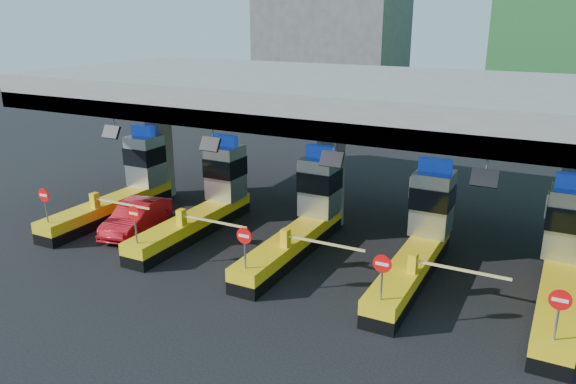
% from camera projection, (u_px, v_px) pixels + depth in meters
% --- Properties ---
extents(ground, '(120.00, 120.00, 0.00)m').
position_uv_depth(ground, '(302.00, 248.00, 24.11)').
color(ground, black).
rests_on(ground, ground).
extents(toll_canopy, '(28.00, 12.09, 7.00)m').
position_uv_depth(toll_canopy, '(331.00, 97.00, 24.68)').
color(toll_canopy, slate).
rests_on(toll_canopy, ground).
extents(toll_lane_far_left, '(4.43, 8.00, 4.16)m').
position_uv_depth(toll_lane_far_left, '(126.00, 184.00, 28.29)').
color(toll_lane_far_left, black).
rests_on(toll_lane_far_left, ground).
extents(toll_lane_left, '(4.43, 8.00, 4.16)m').
position_uv_depth(toll_lane_left, '(208.00, 199.00, 26.11)').
color(toll_lane_left, black).
rests_on(toll_lane_left, ground).
extents(toll_lane_center, '(4.43, 8.00, 4.16)m').
position_uv_depth(toll_lane_center, '(305.00, 216.00, 23.93)').
color(toll_lane_center, black).
rests_on(toll_lane_center, ground).
extents(toll_lane_right, '(4.43, 8.00, 4.16)m').
position_uv_depth(toll_lane_right, '(421.00, 236.00, 21.74)').
color(toll_lane_right, black).
rests_on(toll_lane_right, ground).
extents(toll_lane_far_right, '(4.43, 8.00, 4.16)m').
position_uv_depth(toll_lane_far_right, '(563.00, 261.00, 19.56)').
color(toll_lane_far_right, black).
rests_on(toll_lane_far_right, ground).
extents(bg_building_concrete, '(14.00, 10.00, 18.00)m').
position_uv_depth(bg_building_concrete, '(333.00, 20.00, 57.97)').
color(bg_building_concrete, '#4C4C49').
rests_on(bg_building_concrete, ground).
extents(red_car, '(2.31, 4.51, 1.42)m').
position_uv_depth(red_car, '(137.00, 217.00, 25.77)').
color(red_car, '#B50D18').
rests_on(red_car, ground).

